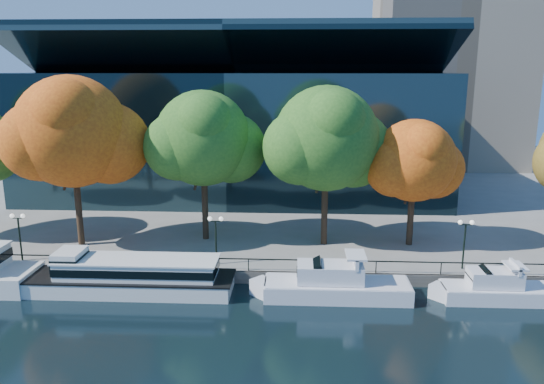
# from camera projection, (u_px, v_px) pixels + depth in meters

# --- Properties ---
(ground) EXTENTS (160.00, 160.00, 0.00)m
(ground) POSITION_uv_depth(u_px,v_px,m) (244.00, 300.00, 38.98)
(ground) COLOR black
(ground) RESTS_ON ground
(promenade) EXTENTS (90.00, 67.08, 1.00)m
(promenade) POSITION_uv_depth(u_px,v_px,m) (271.00, 185.00, 74.20)
(promenade) COLOR slate
(promenade) RESTS_ON ground
(railing) EXTENTS (88.20, 0.08, 0.99)m
(railing) POSITION_uv_depth(u_px,v_px,m) (248.00, 259.00, 41.69)
(railing) COLOR black
(railing) RESTS_ON promenade
(convention_building) EXTENTS (50.00, 24.57, 21.43)m
(convention_building) POSITION_uv_depth(u_px,v_px,m) (238.00, 132.00, 68.08)
(convention_building) COLOR black
(convention_building) RESTS_ON ground
(tour_boat) EXTENTS (16.97, 3.79, 3.22)m
(tour_boat) POSITION_uv_depth(u_px,v_px,m) (126.00, 275.00, 40.08)
(tour_boat) COLOR silver
(tour_boat) RESTS_ON ground
(cruiser_near) EXTENTS (11.89, 3.06, 3.44)m
(cruiser_near) POSITION_uv_depth(u_px,v_px,m) (331.00, 284.00, 39.10)
(cruiser_near) COLOR silver
(cruiser_near) RESTS_ON ground
(cruiser_far) EXTENTS (9.15, 2.53, 2.99)m
(cruiser_far) POSITION_uv_depth(u_px,v_px,m) (494.00, 288.00, 38.64)
(cruiser_far) COLOR silver
(cruiser_far) RESTS_ON ground
(tree_1) EXTENTS (12.09, 9.92, 15.09)m
(tree_1) POSITION_uv_depth(u_px,v_px,m) (74.00, 134.00, 45.52)
(tree_1) COLOR black
(tree_1) RESTS_ON promenade
(tree_2) EXTENTS (10.75, 8.81, 13.74)m
(tree_2) POSITION_uv_depth(u_px,v_px,m) (205.00, 140.00, 47.43)
(tree_2) COLOR black
(tree_2) RESTS_ON promenade
(tree_3) EXTENTS (11.48, 9.41, 14.21)m
(tree_3) POSITION_uv_depth(u_px,v_px,m) (328.00, 141.00, 45.95)
(tree_3) COLOR black
(tree_3) RESTS_ON promenade
(tree_4) EXTENTS (9.04, 7.41, 11.34)m
(tree_4) POSITION_uv_depth(u_px,v_px,m) (416.00, 162.00, 46.19)
(tree_4) COLOR black
(tree_4) RESTS_ON promenade
(lamp_0) EXTENTS (1.26, 0.36, 4.03)m
(lamp_0) POSITION_uv_depth(u_px,v_px,m) (19.00, 226.00, 43.36)
(lamp_0) COLOR black
(lamp_0) RESTS_ON promenade
(lamp_1) EXTENTS (1.26, 0.36, 4.03)m
(lamp_1) POSITION_uv_depth(u_px,v_px,m) (216.00, 229.00, 42.56)
(lamp_1) COLOR black
(lamp_1) RESTS_ON promenade
(lamp_2) EXTENTS (1.26, 0.36, 4.03)m
(lamp_2) POSITION_uv_depth(u_px,v_px,m) (465.00, 233.00, 41.59)
(lamp_2) COLOR black
(lamp_2) RESTS_ON promenade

